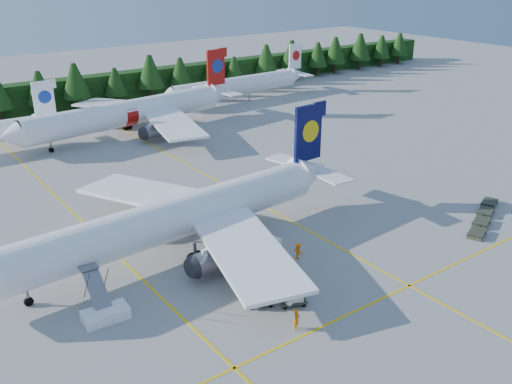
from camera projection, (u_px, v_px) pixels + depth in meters
ground at (320, 278)px, 55.22m from camera, size 320.00×320.00×0.00m
taxi_stripe_a at (102, 241)px, 62.58m from camera, size 0.25×120.00×0.01m
taxi_stripe_b at (250, 199)px, 73.46m from camera, size 0.25×120.00×0.01m
taxi_stripe_cross at (365, 307)px, 50.73m from camera, size 80.00×0.25×0.01m
treeline_hedge at (49, 96)px, 115.48m from camera, size 220.00×4.00×6.00m
airliner_navy at (158, 224)px, 57.50m from camera, size 44.32×36.38×12.88m
airliner_red at (123, 114)px, 98.28m from camera, size 43.90×35.92×12.79m
airliner_far_right at (232, 86)px, 122.52m from camera, size 37.07×4.91×10.78m
airstairs at (104, 310)px, 48.87m from camera, size 3.97×5.40×3.48m
service_truck at (255, 258)px, 56.17m from camera, size 6.04×3.45×2.75m
dolly_train at (484, 216)px, 67.51m from camera, size 11.90×6.72×0.15m
uld_pair at (276, 292)px, 50.71m from camera, size 5.27×4.22×1.77m
crew_a at (296, 319)px, 47.29m from camera, size 0.86×0.77×1.98m
crew_b at (241, 284)px, 52.57m from camera, size 1.10×1.00×1.84m
crew_c at (298, 251)px, 58.54m from camera, size 0.60×0.80×1.75m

